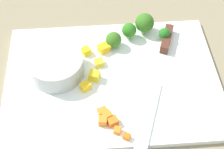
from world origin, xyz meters
name	(u,v)px	position (x,y,z in m)	size (l,w,h in m)	color
ground_plane	(112,81)	(0.00, 0.00, 0.00)	(4.00, 4.00, 0.00)	gray
cutting_board	(112,80)	(0.00, 0.00, 0.01)	(0.42, 0.31, 0.01)	white
prep_bowl	(56,66)	(-0.11, 0.02, 0.03)	(0.11, 0.11, 0.04)	#B5BAB7
chef_knife	(161,62)	(0.10, 0.03, 0.02)	(0.13, 0.31, 0.02)	silver
carrot_dice_0	(117,130)	(0.00, -0.12, 0.02)	(0.01, 0.01, 0.01)	orange
carrot_dice_1	(113,121)	(-0.01, -0.10, 0.02)	(0.02, 0.02, 0.01)	orange
carrot_dice_2	(127,137)	(0.02, -0.14, 0.02)	(0.01, 0.01, 0.01)	orange
carrot_dice_3	(103,121)	(-0.02, -0.10, 0.02)	(0.02, 0.01, 0.02)	orange
carrot_dice_4	(102,112)	(-0.02, -0.08, 0.02)	(0.01, 0.02, 0.01)	orange
carrot_dice_5	(107,115)	(-0.02, -0.09, 0.02)	(0.02, 0.02, 0.02)	orange
pepper_dice_0	(86,51)	(-0.05, 0.07, 0.02)	(0.02, 0.02, 0.02)	yellow
pepper_dice_1	(99,63)	(-0.02, 0.04, 0.02)	(0.02, 0.02, 0.01)	yellow
pepper_dice_2	(104,48)	(-0.01, 0.07, 0.02)	(0.02, 0.02, 0.02)	yellow
pepper_dice_3	(94,75)	(-0.04, 0.00, 0.02)	(0.02, 0.02, 0.02)	yellow
pepper_dice_4	(86,86)	(-0.05, -0.02, 0.02)	(0.01, 0.02, 0.02)	yellow
broccoli_floret_0	(129,30)	(0.05, 0.11, 0.03)	(0.03, 0.03, 0.04)	#8EAD62
broccoli_floret_1	(164,34)	(0.12, 0.10, 0.03)	(0.02, 0.02, 0.03)	#87BB5B
broccoli_floret_2	(114,40)	(0.01, 0.09, 0.03)	(0.03, 0.03, 0.04)	#8FC157
broccoli_floret_3	(145,23)	(0.08, 0.13, 0.04)	(0.04, 0.04, 0.05)	#8FBA64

